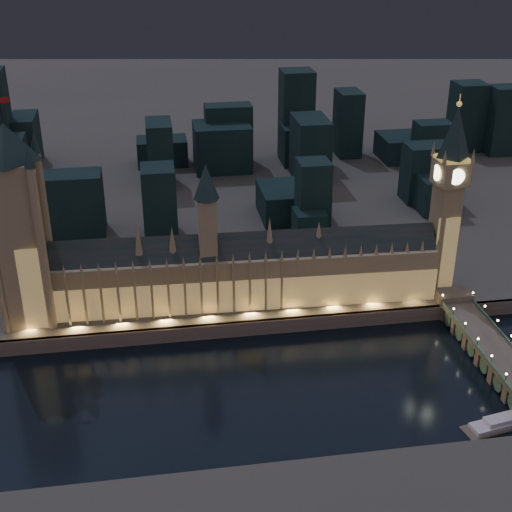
{
  "coord_description": "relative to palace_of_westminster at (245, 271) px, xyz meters",
  "views": [
    {
      "loc": [
        -45.72,
        -267.58,
        197.15
      ],
      "look_at": [
        5.0,
        55.0,
        38.0
      ],
      "focal_mm": 50.0,
      "sensor_mm": 36.0,
      "label": 1
    }
  ],
  "objects": [
    {
      "name": "westminster_bridge",
      "position": [
        110.15,
        -65.21,
        -20.38
      ],
      "size": [
        17.81,
        113.0,
        15.9
      ],
      "color": "brown",
      "rests_on": "ground"
    },
    {
      "name": "river_boat",
      "position": [
        96.99,
        -107.81,
        -24.81
      ],
      "size": [
        42.22,
        16.98,
        4.5
      ],
      "color": "brown",
      "rests_on": "ground"
    },
    {
      "name": "north_bank",
      "position": [
        -0.3,
        458.25,
        -22.37
      ],
      "size": [
        2000.0,
        960.0,
        8.0
      ],
      "primitive_type": "cube",
      "color": "#3D4039",
      "rests_on": "ground"
    },
    {
      "name": "elizabeth_tower",
      "position": [
        107.7,
        0.17,
        41.58
      ],
      "size": [
        18.0,
        18.0,
        107.55
      ],
      "color": "#8C825A",
      "rests_on": "north_bank"
    },
    {
      "name": "embankment_wall",
      "position": [
        -0.3,
        -20.75,
        -22.37
      ],
      "size": [
        2000.0,
        2.5,
        8.0
      ],
      "primitive_type": "cube",
      "color": "brown",
      "rests_on": "ground"
    },
    {
      "name": "victoria_tower",
      "position": [
        -110.3,
        0.17,
        38.15
      ],
      "size": [
        31.68,
        31.68,
        114.21
      ],
      "color": "#8C825A",
      "rests_on": "north_bank"
    },
    {
      "name": "ground_plane",
      "position": [
        -0.3,
        -61.75,
        -26.37
      ],
      "size": [
        2000.0,
        2000.0,
        0.0
      ],
      "primitive_type": "plane",
      "color": "black",
      "rests_on": "ground"
    },
    {
      "name": "palace_of_westminster",
      "position": [
        0.0,
        0.0,
        0.0
      ],
      "size": [
        202.0,
        26.66,
        78.0
      ],
      "color": "#8C825A",
      "rests_on": "north_bank"
    },
    {
      "name": "city_backdrop",
      "position": [
        31.86,
        185.51,
        4.39
      ],
      "size": [
        480.76,
        215.63,
        81.09
      ],
      "color": "black",
      "rests_on": "north_bank"
    }
  ]
}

